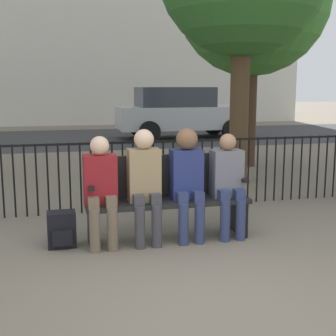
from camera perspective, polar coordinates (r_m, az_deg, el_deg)
The scene contains 10 objects.
ground_plane at distance 3.73m, azimuth 6.69°, elevation -16.83°, with size 80.00×80.00×0.00m, color #706656.
park_bench at distance 5.19m, azimuth -0.21°, elevation -3.16°, with size 1.80×0.45×0.92m.
seated_person_0 at distance 4.91m, azimuth -8.19°, elevation -2.16°, with size 0.34×0.39×1.17m.
seated_person_1 at distance 4.97m, azimuth -2.85°, elevation -1.50°, with size 0.34×0.39×1.23m.
seated_person_2 at distance 5.08m, azimuth 2.37°, elevation -1.11°, with size 0.34×0.39×1.23m.
seated_person_3 at distance 5.23m, azimuth 7.32°, elevation -1.47°, with size 0.34×0.39×1.16m.
backpack at distance 5.08m, azimuth -12.82°, elevation -7.34°, with size 0.29×0.25×0.38m.
fence_railing at distance 6.35m, azimuth -3.01°, elevation -0.13°, with size 9.01×0.03×0.95m.
street_surface at distance 15.24m, azimuth -9.39°, elevation 3.62°, with size 24.00×6.00×0.01m.
parked_car_0 at distance 14.94m, azimuth 1.62°, elevation 6.85°, with size 4.20×1.94×1.62m.
Camera 1 is at (-1.20, -3.10, 1.68)m, focal length 50.00 mm.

